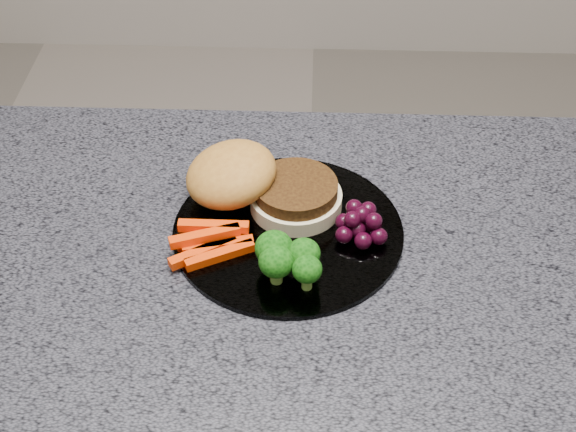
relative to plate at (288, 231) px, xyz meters
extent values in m
cube|color=#484851|center=(0.02, -0.06, -0.02)|extent=(1.20, 0.60, 0.04)
cylinder|color=white|center=(0.00, 0.00, 0.00)|extent=(0.26, 0.26, 0.01)
cylinder|color=beige|center=(0.01, 0.04, 0.01)|extent=(0.11, 0.11, 0.02)
cylinder|color=#44280D|center=(0.01, 0.04, 0.03)|extent=(0.10, 0.10, 0.02)
ellipsoid|color=#AD752B|center=(-0.07, 0.05, 0.03)|extent=(0.11, 0.11, 0.06)
cube|color=#EF3703|center=(-0.08, -0.02, 0.01)|extent=(0.08, 0.04, 0.01)
cube|color=#EF3703|center=(-0.08, -0.03, 0.01)|extent=(0.08, 0.03, 0.01)
cube|color=#EF3703|center=(-0.09, -0.04, 0.01)|extent=(0.07, 0.05, 0.01)
cube|color=#EF3703|center=(-0.08, -0.02, 0.02)|extent=(0.08, 0.01, 0.01)
cube|color=#EF3703|center=(-0.09, -0.03, 0.02)|extent=(0.08, 0.04, 0.01)
cube|color=#EF3703|center=(-0.07, -0.05, 0.01)|extent=(0.08, 0.05, 0.01)
cylinder|color=olive|center=(-0.01, -0.06, 0.01)|extent=(0.01, 0.01, 0.02)
ellipsoid|color=#093607|center=(-0.01, -0.06, 0.03)|extent=(0.04, 0.04, 0.04)
cylinder|color=olive|center=(0.02, -0.07, 0.01)|extent=(0.01, 0.01, 0.02)
ellipsoid|color=#093607|center=(0.02, -0.07, 0.03)|extent=(0.04, 0.04, 0.03)
cylinder|color=olive|center=(-0.01, -0.08, 0.01)|extent=(0.01, 0.01, 0.02)
ellipsoid|color=#093607|center=(-0.01, -0.08, 0.03)|extent=(0.04, 0.04, 0.03)
cylinder|color=olive|center=(0.02, -0.09, 0.01)|extent=(0.01, 0.01, 0.02)
ellipsoid|color=#093607|center=(0.02, -0.09, 0.03)|extent=(0.03, 0.03, 0.03)
sphere|color=black|center=(0.08, -0.01, 0.01)|extent=(0.02, 0.02, 0.02)
sphere|color=black|center=(0.09, 0.00, 0.01)|extent=(0.02, 0.02, 0.02)
sphere|color=black|center=(0.08, 0.01, 0.01)|extent=(0.02, 0.02, 0.02)
sphere|color=black|center=(0.06, 0.00, 0.01)|extent=(0.02, 0.02, 0.02)
sphere|color=black|center=(0.06, -0.02, 0.01)|extent=(0.02, 0.02, 0.02)
sphere|color=black|center=(0.08, -0.03, 0.01)|extent=(0.02, 0.02, 0.02)
sphere|color=black|center=(0.10, -0.02, 0.01)|extent=(0.02, 0.02, 0.02)
sphere|color=black|center=(0.08, 0.00, 0.03)|extent=(0.02, 0.02, 0.02)
sphere|color=black|center=(0.07, -0.01, 0.03)|extent=(0.02, 0.02, 0.02)
sphere|color=black|center=(0.09, -0.01, 0.03)|extent=(0.02, 0.02, 0.02)
sphere|color=black|center=(0.07, 0.01, 0.03)|extent=(0.02, 0.02, 0.02)
sphere|color=black|center=(0.09, 0.01, 0.03)|extent=(0.02, 0.02, 0.02)
camera|label=1|loc=(0.02, -0.66, 0.62)|focal=50.00mm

